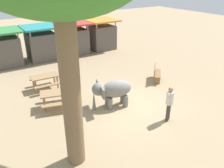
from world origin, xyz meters
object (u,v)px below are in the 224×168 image
at_px(market_stall_green, 4,50).
at_px(feed_bucket, 123,82).
at_px(picnic_table_near, 57,96).
at_px(picnic_table_far, 45,79).
at_px(market_stall_red, 74,40).
at_px(elephant, 113,90).
at_px(market_stall_orange, 102,36).
at_px(market_stall_teal, 41,45).
at_px(person_handler, 169,101).
at_px(wooden_bench, 156,73).

height_order(market_stall_green, feed_bucket, market_stall_green).
bearing_deg(picnic_table_near, feed_bucket, 20.40).
relative_size(picnic_table_far, market_stall_red, 0.62).
xyz_separation_m(picnic_table_far, market_stall_green, (-1.17, 5.10, 0.55)).
xyz_separation_m(elephant, market_stall_orange, (4.52, 8.81, 0.27)).
distance_m(market_stall_red, market_stall_orange, 2.60).
bearing_deg(market_stall_teal, market_stall_orange, 0.00).
bearing_deg(market_stall_orange, picnic_table_near, -132.68).
bearing_deg(market_stall_green, person_handler, -67.07).
bearing_deg(picnic_table_far, market_stall_green, 105.84).
relative_size(picnic_table_far, market_stall_teal, 0.62).
bearing_deg(wooden_bench, market_stall_green, -93.53).
distance_m(person_handler, market_stall_green, 12.07).
xyz_separation_m(picnic_table_near, market_stall_orange, (6.79, 7.36, 0.55)).
height_order(market_stall_green, market_stall_orange, same).
bearing_deg(person_handler, market_stall_orange, -44.00).
height_order(market_stall_teal, market_stall_orange, same).
distance_m(picnic_table_near, feed_bucket, 4.16).
bearing_deg(market_stall_red, elephant, -102.28).
bearing_deg(picnic_table_far, wooden_bench, -19.64).
height_order(person_handler, market_stall_teal, market_stall_teal).
height_order(elephant, market_stall_red, market_stall_red).
bearing_deg(market_stall_teal, feed_bucket, -70.16).
bearing_deg(market_stall_teal, elephant, -85.56).
bearing_deg(market_stall_green, feed_bucket, -53.83).
xyz_separation_m(person_handler, wooden_bench, (2.51, 3.51, -0.48)).
relative_size(person_handler, market_stall_red, 0.64).
height_order(market_stall_teal, feed_bucket, market_stall_teal).
relative_size(wooden_bench, market_stall_red, 0.51).
xyz_separation_m(person_handler, market_stall_orange, (3.10, 11.11, 0.19)).
distance_m(market_stall_teal, market_stall_orange, 5.20).
bearing_deg(elephant, market_stall_red, -87.48).
relative_size(person_handler, feed_bucket, 4.50).
bearing_deg(wooden_bench, market_stall_orange, -141.46).
xyz_separation_m(market_stall_red, market_stall_orange, (2.60, 0.00, 0.00)).
xyz_separation_m(picnic_table_far, market_stall_teal, (1.43, 5.10, 0.55)).
xyz_separation_m(picnic_table_near, market_stall_teal, (1.59, 7.36, 0.55)).
bearing_deg(elephant, person_handler, 136.35).
relative_size(picnic_table_far, feed_bucket, 4.37).
distance_m(person_handler, picnic_table_near, 5.27).
relative_size(wooden_bench, feed_bucket, 3.60).
height_order(wooden_bench, market_stall_orange, market_stall_orange).
relative_size(elephant, feed_bucket, 5.50).
distance_m(market_stall_teal, market_stall_red, 2.60).
xyz_separation_m(market_stall_teal, market_stall_red, (2.60, 0.00, 0.00)).
distance_m(elephant, feed_bucket, 2.67).
bearing_deg(person_handler, market_stall_green, -5.48).
bearing_deg(picnic_table_near, elephant, -16.80).
distance_m(wooden_bench, market_stall_teal, 8.92).
relative_size(wooden_bench, market_stall_green, 0.51).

